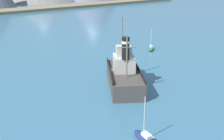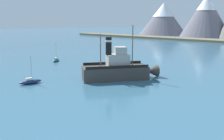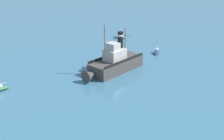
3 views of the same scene
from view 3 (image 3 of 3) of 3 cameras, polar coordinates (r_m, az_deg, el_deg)
ground_plane at (r=55.97m, az=0.76°, el=-0.40°), size 600.00×600.00×0.00m
old_tugboat at (r=55.59m, az=0.45°, el=1.47°), size 10.95×13.77×9.90m
sailboat_navy at (r=68.12m, az=9.02°, el=3.73°), size 1.80×3.94×4.90m
sailboat_grey at (r=80.66m, az=1.51°, el=6.75°), size 3.92×1.65×4.90m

